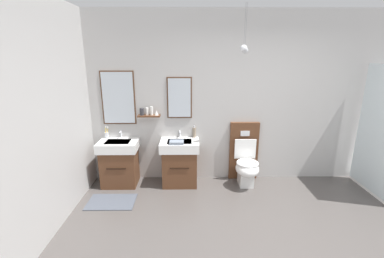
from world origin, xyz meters
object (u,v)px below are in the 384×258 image
Objects in this scene: vanity_sink_left at (120,162)px; toothbrush_cup at (107,135)px; vanity_sink_right at (180,161)px; toilet at (245,161)px; soap_dispenser at (194,132)px; folded_hand_towel at (177,142)px.

toothbrush_cup reaches higher than vanity_sink_left.
vanity_sink_left is 0.98m from vanity_sink_right.
vanity_sink_left is 0.50m from toothbrush_cup.
vanity_sink_right is 1.08m from toilet.
toilet is 2.34m from toothbrush_cup.
toothbrush_cup is (-1.21, 0.17, 0.41)m from vanity_sink_right.
vanity_sink_left is at bearing -171.73° from soap_dispenser.
toothbrush_cup is (-0.23, 0.17, 0.41)m from vanity_sink_left.
vanity_sink_left is 0.74× the size of toilet.
toilet reaches higher than vanity_sink_right.
toilet is at bearing -4.01° from toothbrush_cup.
folded_hand_towel is (-0.04, -0.15, 0.38)m from vanity_sink_right.
soap_dispenser is (1.45, 0.01, 0.03)m from toothbrush_cup.
soap_dispenser is at bearing 8.27° from vanity_sink_left.
folded_hand_towel is at bearing -8.84° from vanity_sink_left.
toilet is 4.92× the size of soap_dispenser.
soap_dispenser is (0.24, 0.18, 0.44)m from vanity_sink_right.
toilet is 1.20m from folded_hand_towel.
folded_hand_towel is (-0.28, -0.32, -0.07)m from soap_dispenser.
toothbrush_cup is 0.93× the size of folded_hand_towel.
toilet reaches higher than toothbrush_cup.
vanity_sink_right is at bearing -7.88° from toothbrush_cup.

